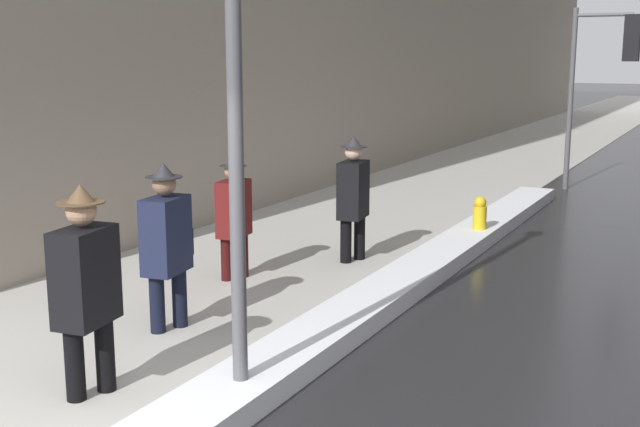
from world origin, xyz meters
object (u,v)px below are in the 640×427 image
Objects in this scene: traffic_light_near at (609,60)px; fire_hydrant at (480,220)px; pedestrian_in_glasses at (86,283)px; pedestrian_in_fedora at (167,240)px; pedestrian_with_shoulder_bag at (353,194)px; pedestrian_nearside at (234,212)px.

fire_hydrant is at bearing -97.60° from traffic_light_near.
traffic_light_near reaches higher than pedestrian_in_glasses.
pedestrian_in_glasses is at bearing 7.40° from pedestrian_in_fedora.
pedestrian_in_glasses reaches higher than fire_hydrant.
traffic_light_near is 11.24m from pedestrian_in_fedora.
pedestrian_in_glasses reaches higher than pedestrian_with_shoulder_bag.
pedestrian_in_fedora is at bearing 5.32° from pedestrian_nearside.
pedestrian_in_fedora is (-0.45, 1.59, -0.03)m from pedestrian_in_glasses.
pedestrian_nearside is at bearing -40.08° from pedestrian_with_shoulder_bag.
pedestrian_nearside is (-0.90, 3.46, -0.11)m from pedestrian_in_glasses.
pedestrian_in_fedora is at bearing -172.60° from pedestrian_in_glasses.
traffic_light_near reaches higher than pedestrian_nearside.
pedestrian_nearside is 2.22× the size of fire_hydrant.
traffic_light_near is 2.16× the size of pedestrian_with_shoulder_bag.
pedestrian_in_glasses is at bearing -100.14° from fire_hydrant.
fire_hydrant is (2.12, 3.35, -0.51)m from pedestrian_nearside.
traffic_light_near is 2.36× the size of pedestrian_nearside.
traffic_light_near is at bearing 162.23° from pedestrian_in_glasses.
pedestrian_with_shoulder_bag is at bearing 171.48° from pedestrian_in_glasses.
traffic_light_near is at bearing 81.20° from fire_hydrant.
pedestrian_in_glasses is (-2.08, -12.41, -1.69)m from traffic_light_near.
pedestrian_in_glasses is 3.58m from pedestrian_nearside.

